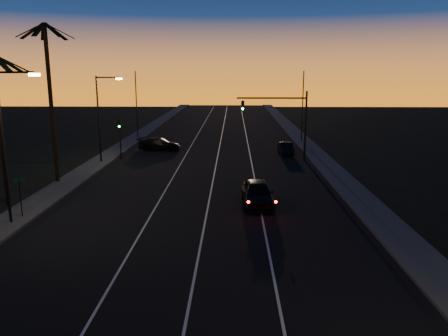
{
  "coord_description": "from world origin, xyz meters",
  "views": [
    {
      "loc": [
        2.2,
        -4.31,
        8.88
      ],
      "look_at": [
        1.6,
        22.82,
        2.88
      ],
      "focal_mm": 35.0,
      "sensor_mm": 36.0,
      "label": 1
    }
  ],
  "objects_px": {
    "signal_mast": "(283,113)",
    "lead_car": "(257,193)",
    "right_car": "(286,148)",
    "cross_car": "(159,144)"
  },
  "relations": [
    {
      "from": "lead_car",
      "to": "right_car",
      "type": "height_order",
      "value": "lead_car"
    },
    {
      "from": "lead_car",
      "to": "cross_car",
      "type": "distance_m",
      "value": 23.47
    },
    {
      "from": "lead_car",
      "to": "right_car",
      "type": "xyz_separation_m",
      "value": [
        4.11,
        18.9,
        -0.2
      ]
    },
    {
      "from": "cross_car",
      "to": "lead_car",
      "type": "bearing_deg",
      "value": -64.17
    },
    {
      "from": "signal_mast",
      "to": "right_car",
      "type": "bearing_deg",
      "value": 75.33
    },
    {
      "from": "signal_mast",
      "to": "lead_car",
      "type": "xyz_separation_m",
      "value": [
        -3.31,
        -15.82,
        -3.93
      ]
    },
    {
      "from": "right_car",
      "to": "lead_car",
      "type": "bearing_deg",
      "value": -102.27
    },
    {
      "from": "signal_mast",
      "to": "cross_car",
      "type": "relative_size",
      "value": 1.4
    },
    {
      "from": "lead_car",
      "to": "cross_car",
      "type": "bearing_deg",
      "value": 115.83
    },
    {
      "from": "signal_mast",
      "to": "lead_car",
      "type": "bearing_deg",
      "value": -101.8
    }
  ]
}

